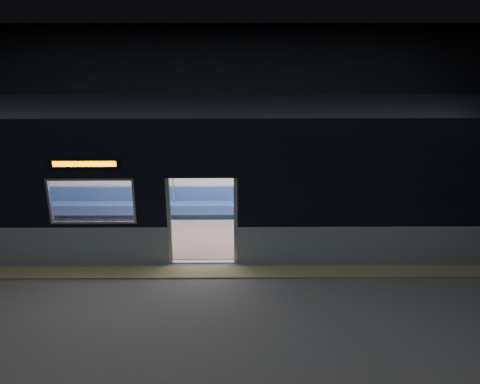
{
  "coord_description": "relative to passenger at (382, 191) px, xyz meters",
  "views": [
    {
      "loc": [
        0.77,
        -9.29,
        5.57
      ],
      "look_at": [
        0.84,
        2.3,
        1.25
      ],
      "focal_mm": 38.0,
      "sensor_mm": 36.0,
      "label": 1
    }
  ],
  "objects": [
    {
      "name": "station_envelope",
      "position": [
        -4.69,
        -3.55,
        2.86
      ],
      "size": [
        24.0,
        14.0,
        5.0
      ],
      "color": "black",
      "rests_on": "station_floor"
    },
    {
      "name": "tactile_strip",
      "position": [
        -4.69,
        -3.0,
        -0.79
      ],
      "size": [
        22.8,
        0.5,
        0.03
      ],
      "primitive_type": "cube",
      "color": "#8C7F59",
      "rests_on": "station_floor"
    },
    {
      "name": "station_floor",
      "position": [
        -4.69,
        -3.55,
        -0.81
      ],
      "size": [
        24.0,
        14.0,
        0.01
      ],
      "primitive_type": "cube",
      "color": "#47494C",
      "rests_on": "ground"
    },
    {
      "name": "metro_car",
      "position": [
        -4.69,
        -1.0,
        1.04
      ],
      "size": [
        18.0,
        3.04,
        3.35
      ],
      "color": "#86999F",
      "rests_on": "station_floor"
    },
    {
      "name": "handbag",
      "position": [
        -0.0,
        -0.23,
        -0.12
      ],
      "size": [
        0.32,
        0.29,
        0.14
      ],
      "primitive_type": "cube",
      "rotation": [
        0.0,
        0.0,
        -0.15
      ],
      "color": "black",
      "rests_on": "passenger"
    },
    {
      "name": "passenger",
      "position": [
        0.0,
        0.0,
        0.0
      ],
      "size": [
        0.44,
        0.72,
        1.39
      ],
      "rotation": [
        0.0,
        0.0,
        -0.16
      ],
      "color": "black",
      "rests_on": "metro_car"
    },
    {
      "name": "transit_map",
      "position": [
        -2.91,
        0.31,
        0.66
      ],
      "size": [
        0.99,
        0.03,
        0.64
      ],
      "primitive_type": "cube",
      "color": "white",
      "rests_on": "metro_car"
    }
  ]
}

